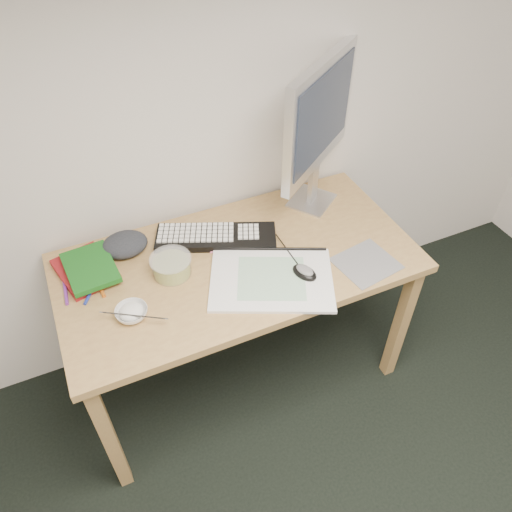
{
  "coord_description": "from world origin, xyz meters",
  "views": [
    {
      "loc": [
        -0.67,
        0.12,
        2.11
      ],
      "look_at": [
        -0.12,
        1.34,
        0.83
      ],
      "focal_mm": 35.0,
      "sensor_mm": 36.0,
      "label": 1
    }
  ],
  "objects_px": {
    "desk": "(238,274)",
    "sketchpad": "(271,279)",
    "monitor": "(319,120)",
    "keyboard": "(216,237)",
    "rice_bowl": "(132,313)"
  },
  "relations": [
    {
      "from": "monitor",
      "to": "rice_bowl",
      "type": "xyz_separation_m",
      "value": [
        -0.89,
        -0.32,
        -0.38
      ]
    },
    {
      "from": "monitor",
      "to": "rice_bowl",
      "type": "distance_m",
      "value": 1.02
    },
    {
      "from": "keyboard",
      "to": "rice_bowl",
      "type": "relative_size",
      "value": 4.27
    },
    {
      "from": "sketchpad",
      "to": "keyboard",
      "type": "xyz_separation_m",
      "value": [
        -0.11,
        0.3,
        0.01
      ]
    },
    {
      "from": "sketchpad",
      "to": "keyboard",
      "type": "relative_size",
      "value": 0.94
    },
    {
      "from": "sketchpad",
      "to": "rice_bowl",
      "type": "relative_size",
      "value": 4.01
    },
    {
      "from": "sketchpad",
      "to": "keyboard",
      "type": "distance_m",
      "value": 0.32
    },
    {
      "from": "monitor",
      "to": "sketchpad",
      "type": "bearing_deg",
      "value": -171.51
    },
    {
      "from": "desk",
      "to": "keyboard",
      "type": "relative_size",
      "value": 2.88
    },
    {
      "from": "keyboard",
      "to": "monitor",
      "type": "bearing_deg",
      "value": 30.72
    },
    {
      "from": "desk",
      "to": "keyboard",
      "type": "bearing_deg",
      "value": 103.78
    },
    {
      "from": "desk",
      "to": "sketchpad",
      "type": "relative_size",
      "value": 3.06
    },
    {
      "from": "desk",
      "to": "monitor",
      "type": "height_order",
      "value": "monitor"
    },
    {
      "from": "keyboard",
      "to": "monitor",
      "type": "distance_m",
      "value": 0.62
    },
    {
      "from": "sketchpad",
      "to": "desk",
      "type": "bearing_deg",
      "value": 139.5
    }
  ]
}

